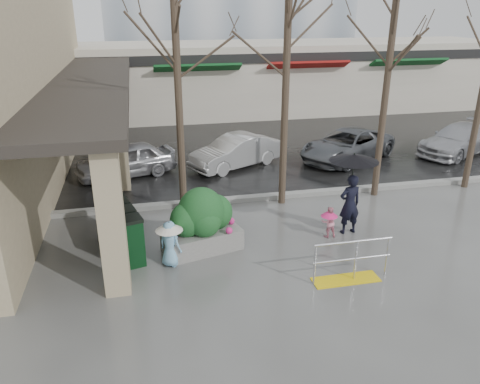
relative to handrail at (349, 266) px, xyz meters
name	(u,v)px	position (x,y,z in m)	size (l,w,h in m)	color
ground	(278,261)	(-1.36, 1.20, -0.38)	(120.00, 120.00, 0.00)	#51514F
street_asphalt	(185,101)	(-1.36, 23.20, -0.37)	(120.00, 36.00, 0.01)	black
curb	(243,199)	(-1.36, 5.20, -0.30)	(120.00, 0.30, 0.15)	gray
canopy_slab	(89,77)	(-6.16, 9.20, 3.25)	(2.80, 18.00, 0.25)	#2D2823
pillar_front	(111,220)	(-5.26, 0.70, 1.37)	(0.55, 0.55, 3.50)	tan
pillar_back	(118,141)	(-5.26, 7.20, 1.37)	(0.55, 0.55, 3.50)	tan
storefront_row	(225,78)	(0.64, 19.17, 1.64)	(34.00, 6.74, 4.00)	beige
handrail	(349,266)	(0.00, 0.00, 0.00)	(1.90, 0.50, 1.03)	yellow
tree_west	(176,42)	(-3.36, 4.80, 4.71)	(3.20, 3.20, 6.80)	#382B21
tree_midwest	(288,34)	(-0.16, 4.80, 4.86)	(3.20, 3.20, 7.00)	#382B21
tree_mideast	(391,46)	(3.14, 4.80, 4.48)	(3.20, 3.20, 6.50)	#382B21
woman	(351,185)	(1.02, 2.32, 1.05)	(1.34, 1.34, 2.36)	black
child_pink	(329,220)	(0.39, 2.20, 0.13)	(0.47, 0.47, 0.89)	pink
child_blue	(170,240)	(-4.02, 1.57, 0.32)	(0.68, 0.67, 1.18)	#80BCE3
planter	(202,221)	(-3.13, 2.22, 0.45)	(2.17, 1.45, 1.73)	slate
news_boxes	(123,227)	(-5.14, 2.66, 0.27)	(1.10, 2.35, 1.28)	#0C3517
car_a	(126,160)	(-5.13, 8.53, 0.25)	(1.49, 3.70, 1.26)	#A2A1A6
car_b	(235,152)	(-0.89, 8.72, 0.25)	(1.33, 3.82, 1.26)	silver
car_c	(347,145)	(3.85, 8.66, 0.25)	(2.09, 4.53, 1.26)	#5A5D61
car_d	(459,139)	(8.92, 8.43, 0.25)	(1.77, 4.34, 1.26)	#ADADB2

